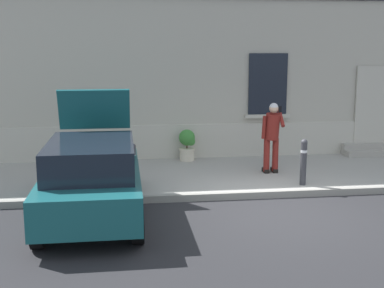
{
  "coord_description": "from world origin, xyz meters",
  "views": [
    {
      "loc": [
        -2.89,
        -9.25,
        3.14
      ],
      "look_at": [
        -1.43,
        1.6,
        1.1
      ],
      "focal_mm": 47.37,
      "sensor_mm": 36.0,
      "label": 1
    }
  ],
  "objects_px": {
    "bollard_far_left": "(133,165)",
    "person_on_phone": "(272,133)",
    "planter_terracotta": "(97,149)",
    "hatchback_car_teal": "(92,177)",
    "planter_cream": "(187,144)",
    "bollard_near_person": "(304,160)"
  },
  "relations": [
    {
      "from": "bollard_near_person",
      "to": "hatchback_car_teal",
      "type": "bearing_deg",
      "value": -164.54
    },
    {
      "from": "person_on_phone",
      "to": "planter_terracotta",
      "type": "distance_m",
      "value": 4.53
    },
    {
      "from": "planter_terracotta",
      "to": "planter_cream",
      "type": "xyz_separation_m",
      "value": [
        2.42,
        0.36,
        0.0
      ]
    },
    {
      "from": "bollard_far_left",
      "to": "planter_terracotta",
      "type": "relative_size",
      "value": 1.22
    },
    {
      "from": "bollard_far_left",
      "to": "person_on_phone",
      "type": "xyz_separation_m",
      "value": [
        3.4,
        1.15,
        0.44
      ]
    },
    {
      "from": "hatchback_car_teal",
      "to": "planter_terracotta",
      "type": "distance_m",
      "value": 3.78
    },
    {
      "from": "hatchback_car_teal",
      "to": "person_on_phone",
      "type": "relative_size",
      "value": 2.33
    },
    {
      "from": "bollard_far_left",
      "to": "person_on_phone",
      "type": "relative_size",
      "value": 0.6
    },
    {
      "from": "hatchback_car_teal",
      "to": "planter_cream",
      "type": "bearing_deg",
      "value": 60.84
    },
    {
      "from": "hatchback_car_teal",
      "to": "planter_terracotta",
      "type": "xyz_separation_m",
      "value": [
        -0.11,
        3.78,
        -0.19
      ]
    },
    {
      "from": "bollard_far_left",
      "to": "planter_terracotta",
      "type": "distance_m",
      "value": 2.67
    },
    {
      "from": "bollard_near_person",
      "to": "planter_cream",
      "type": "distance_m",
      "value": 3.66
    },
    {
      "from": "bollard_far_left",
      "to": "person_on_phone",
      "type": "distance_m",
      "value": 3.61
    },
    {
      "from": "hatchback_car_teal",
      "to": "person_on_phone",
      "type": "height_order",
      "value": "hatchback_car_teal"
    },
    {
      "from": "bollard_near_person",
      "to": "planter_cream",
      "type": "relative_size",
      "value": 1.22
    },
    {
      "from": "bollard_far_left",
      "to": "hatchback_car_teal",
      "type": "bearing_deg",
      "value": -121.54
    },
    {
      "from": "planter_cream",
      "to": "hatchback_car_teal",
      "type": "bearing_deg",
      "value": -119.16
    },
    {
      "from": "bollard_far_left",
      "to": "planter_terracotta",
      "type": "bearing_deg",
      "value": 109.46
    },
    {
      "from": "bollard_far_left",
      "to": "planter_cream",
      "type": "bearing_deg",
      "value": 61.92
    },
    {
      "from": "person_on_phone",
      "to": "planter_cream",
      "type": "height_order",
      "value": "person_on_phone"
    },
    {
      "from": "hatchback_car_teal",
      "to": "planter_cream",
      "type": "distance_m",
      "value": 4.74
    },
    {
      "from": "bollard_near_person",
      "to": "planter_terracotta",
      "type": "xyz_separation_m",
      "value": [
        -4.68,
        2.51,
        -0.11
      ]
    }
  ]
}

